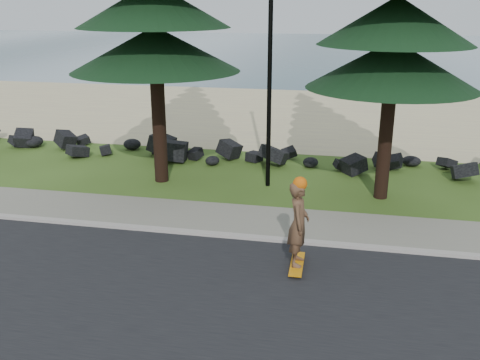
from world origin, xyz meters
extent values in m
plane|color=#365219|center=(0.00, 0.00, 0.00)|extent=(160.00, 160.00, 0.00)
cube|color=black|center=(0.00, -4.50, 0.01)|extent=(160.00, 7.00, 0.02)
cube|color=#A9A098|center=(0.00, -0.90, 0.05)|extent=(160.00, 0.20, 0.10)
cube|color=gray|center=(0.00, 0.20, 0.04)|extent=(160.00, 2.00, 0.08)
cube|color=beige|center=(0.00, 14.50, 0.01)|extent=(160.00, 15.00, 0.01)
cube|color=#325360|center=(0.00, 51.00, 0.00)|extent=(160.00, 58.00, 0.01)
cylinder|color=black|center=(0.00, 3.20, 4.00)|extent=(0.14, 0.14, 8.00)
cube|color=orange|center=(1.46, -2.17, 0.11)|extent=(0.30, 1.15, 0.04)
imported|color=brown|center=(1.46, -2.17, 1.08)|extent=(0.47, 0.70, 1.91)
sphere|color=#D75A0B|center=(1.46, -2.17, 2.00)|extent=(0.31, 0.31, 0.31)
camera|label=1|loc=(2.30, -12.85, 5.72)|focal=40.00mm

